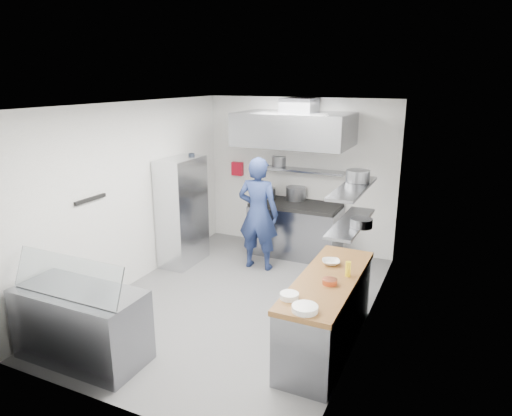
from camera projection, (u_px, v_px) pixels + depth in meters
The scene contains 34 objects.
floor at pixel (239, 300), 6.65m from camera, with size 5.00×5.00×0.00m, color #535355.
ceiling at pixel (237, 104), 5.88m from camera, with size 5.00×5.00×0.00m, color silver.
wall_back at pixel (299, 175), 8.45m from camera, with size 3.60×0.02×2.80m, color white.
wall_front at pixel (111, 278), 4.09m from camera, with size 3.60×0.02×2.80m, color white.
wall_left at pixel (133, 195), 6.99m from camera, with size 5.00×0.02×2.80m, color white.
wall_right at pixel (370, 225), 5.54m from camera, with size 5.00×0.02×2.80m, color white.
gas_range at pixel (295, 230), 8.32m from camera, with size 1.60×0.80×0.90m, color gray.
cooktop at pixel (296, 205), 8.19m from camera, with size 1.57×0.78×0.06m, color black.
stock_pot_left at pixel (269, 193), 8.50m from camera, with size 0.26×0.26×0.20m, color slate.
stock_pot_mid at pixel (296, 193), 8.40m from camera, with size 0.37×0.37×0.24m, color slate.
over_range_shelf at pixel (301, 170), 8.24m from camera, with size 1.60×0.30×0.04m, color gray.
shelf_pot_a at pixel (279, 161), 8.57m from camera, with size 0.28×0.28×0.18m, color slate.
extractor_hood at pixel (294, 129), 7.66m from camera, with size 1.90×1.15×0.55m, color gray.
hood_duct at pixel (299, 105), 7.75m from camera, with size 0.55×0.55×0.24m, color slate.
red_firebox at pixel (237, 169), 8.90m from camera, with size 0.22×0.10×0.26m, color #B00E21.
chef at pixel (258, 214), 7.57m from camera, with size 0.70×0.46×1.91m, color navy.
wire_rack at pixel (182, 212), 7.80m from camera, with size 0.50×0.90×1.85m, color silver.
rack_bin_a at pixel (182, 219), 7.82m from camera, with size 0.16×0.20×0.18m, color white.
rack_bin_b at pixel (194, 185), 8.06m from camera, with size 0.16×0.20×0.18m, color yellow.
rack_jar at pixel (192, 159), 7.79m from camera, with size 0.11×0.11×0.18m, color black.
knife_strip at pixel (90, 199), 6.16m from camera, with size 0.04×0.55×0.05m, color black.
prep_counter_base at pixel (327, 315), 5.42m from camera, with size 0.62×2.00×0.84m, color gray.
prep_counter_top at pixel (328, 280), 5.29m from camera, with size 0.65×2.04×0.06m, color brown.
plate_stack_a at pixel (305, 308), 4.51m from camera, with size 0.26×0.26×0.06m, color white.
plate_stack_b at pixel (289, 296), 4.78m from camera, with size 0.20×0.20×0.06m, color white.
copper_pan at pixel (330, 282), 5.11m from camera, with size 0.17×0.17×0.06m, color #CB5F39.
squeeze_bottle at pixel (348, 269), 5.30m from camera, with size 0.07×0.07×0.18m, color yellow.
mixing_bowl at pixel (331, 262), 5.66m from camera, with size 0.22×0.22×0.05m, color white.
wall_shelf_lower at pixel (351, 223), 5.32m from camera, with size 0.30×1.30×0.04m, color gray.
wall_shelf_upper at pixel (353, 188), 5.20m from camera, with size 0.30×1.30×0.04m, color gray.
shelf_pot_c at pixel (361, 223), 5.08m from camera, with size 0.25×0.25×0.10m, color slate.
shelf_pot_d at pixel (358, 176), 5.40m from camera, with size 0.28×0.28×0.14m, color slate.
display_case at pixel (82, 325), 5.19m from camera, with size 1.50×0.70×0.85m, color gray.
display_glass at pixel (67, 276), 4.91m from camera, with size 1.47×0.02×0.45m, color silver.
Camera 1 is at (2.75, -5.36, 3.13)m, focal length 32.00 mm.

